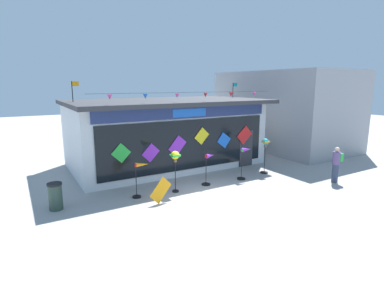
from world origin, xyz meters
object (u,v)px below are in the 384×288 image
(kite_shop_building, at_px, (165,132))
(wind_spinner_left, at_px, (175,159))
(wind_spinner_center_right, at_px, (245,158))
(trash_bin, at_px, (55,196))
(wind_spinner_far_left, at_px, (140,173))
(person_near_camera, at_px, (336,164))
(wind_spinner_center_left, at_px, (209,165))
(wind_spinner_right, at_px, (265,148))
(display_kite_on_ground, at_px, (161,190))

(kite_shop_building, height_order, wind_spinner_left, kite_shop_building)
(wind_spinner_left, relative_size, wind_spinner_center_right, 1.15)
(kite_shop_building, xyz_separation_m, trash_bin, (-6.32, -3.90, -1.35))
(wind_spinner_far_left, xyz_separation_m, person_near_camera, (8.53, -2.85, -0.09))
(kite_shop_building, relative_size, wind_spinner_center_left, 7.23)
(kite_shop_building, relative_size, wind_spinner_center_right, 6.79)
(wind_spinner_center_right, height_order, wind_spinner_right, wind_spinner_right)
(wind_spinner_left, height_order, wind_spinner_center_right, wind_spinner_left)
(kite_shop_building, bearing_deg, person_near_camera, -52.89)
(person_near_camera, relative_size, display_kite_on_ground, 1.83)
(kite_shop_building, height_order, wind_spinner_right, kite_shop_building)
(wind_spinner_center_right, bearing_deg, kite_shop_building, 114.19)
(wind_spinner_center_right, bearing_deg, wind_spinner_right, 8.01)
(wind_spinner_far_left, bearing_deg, wind_spinner_right, -0.55)
(kite_shop_building, bearing_deg, wind_spinner_center_left, -89.06)
(wind_spinner_right, bearing_deg, wind_spinner_center_right, -171.99)
(wind_spinner_far_left, relative_size, person_near_camera, 0.86)
(kite_shop_building, bearing_deg, wind_spinner_left, -110.70)
(wind_spinner_center_right, xyz_separation_m, display_kite_on_ground, (-4.76, -0.72, -0.54))
(wind_spinner_left, height_order, person_near_camera, wind_spinner_left)
(wind_spinner_far_left, height_order, person_near_camera, person_near_camera)
(trash_bin, xyz_separation_m, display_kite_on_ground, (3.59, -1.35, -0.01))
(display_kite_on_ground, bearing_deg, wind_spinner_left, 36.90)
(wind_spinner_left, height_order, wind_spinner_right, wind_spinner_right)
(wind_spinner_center_left, bearing_deg, wind_spinner_right, 0.85)
(wind_spinner_left, xyz_separation_m, wind_spinner_right, (5.24, 0.15, -0.13))
(wind_spinner_far_left, xyz_separation_m, display_kite_on_ground, (0.44, -1.00, -0.48))
(person_near_camera, bearing_deg, wind_spinner_center_right, -108.85)
(wind_spinner_far_left, bearing_deg, kite_shop_building, 53.31)
(display_kite_on_ground, bearing_deg, trash_bin, 159.39)
(kite_shop_building, height_order, trash_bin, kite_shop_building)
(wind_spinner_center_right, distance_m, wind_spinner_right, 1.57)
(wind_spinner_center_right, relative_size, wind_spinner_right, 0.85)
(kite_shop_building, relative_size, trash_bin, 10.41)
(wind_spinner_far_left, height_order, wind_spinner_center_right, wind_spinner_center_right)
(wind_spinner_center_left, bearing_deg, wind_spinner_center_right, -4.73)
(wind_spinner_left, distance_m, person_near_camera, 7.55)
(wind_spinner_right, distance_m, trash_bin, 9.92)
(person_near_camera, xyz_separation_m, trash_bin, (-11.69, 3.20, -0.38))
(wind_spinner_left, xyz_separation_m, person_near_camera, (7.06, -2.63, -0.58))
(kite_shop_building, bearing_deg, display_kite_on_ground, -117.48)
(person_near_camera, height_order, display_kite_on_ground, person_near_camera)
(wind_spinner_center_left, relative_size, wind_spinner_right, 0.80)
(wind_spinner_far_left, height_order, wind_spinner_right, wind_spinner_right)
(wind_spinner_far_left, height_order, wind_spinner_left, wind_spinner_left)
(display_kite_on_ground, bearing_deg, wind_spinner_right, 8.45)
(wind_spinner_left, bearing_deg, kite_shop_building, 69.30)
(wind_spinner_center_left, height_order, trash_bin, wind_spinner_center_left)
(wind_spinner_center_right, distance_m, trash_bin, 8.39)
(wind_spinner_far_left, distance_m, wind_spinner_center_right, 5.21)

